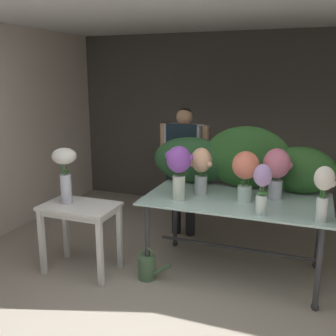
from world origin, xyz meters
The scene contains 16 objects.
ground_plane centered at (0.00, 1.93, 0.00)m, with size 8.49×8.49×0.00m, color #9E9384.
wall_back centered at (0.00, 3.86, 1.31)m, with size 5.20×0.12×2.62m, color #4C4742.
wall_left centered at (-2.60, 1.93, 1.31)m, with size 0.12×3.98×2.62m, color beige.
ceiling_slab centered at (0.00, 1.93, 2.68)m, with size 5.32×3.98×0.12m, color silver.
display_table_glass centered at (0.43, 1.69, 0.70)m, with size 1.79×1.02×0.82m.
side_table_white centered at (-1.07, 1.18, 0.62)m, with size 0.75×0.49×0.72m.
florist centered at (-0.39, 2.47, 1.00)m, with size 0.63×0.24×1.62m.
foliage_backdrop centered at (0.38, 2.08, 1.10)m, with size 1.96×0.31×0.67m.
vase_coral_stock centered at (0.51, 1.61, 1.12)m, with size 0.25×0.25×0.49m.
vase_peach_dahlias centered at (0.05, 1.69, 1.09)m, with size 0.26×0.21×0.48m.
vase_violet_anemones centered at (-0.10, 1.45, 1.14)m, with size 0.28×0.24×0.53m.
vase_lilac_lilies centered at (0.71, 1.30, 1.08)m, with size 0.16×0.16×0.45m.
vase_rosy_roses centered at (0.78, 1.81, 1.12)m, with size 0.28×0.26×0.50m.
vase_ivory_ranunculus centered at (1.20, 1.30, 1.10)m, with size 0.17×0.16×0.47m.
vase_white_roses_tall centered at (-1.22, 1.18, 1.10)m, with size 0.24×0.24×0.57m.
watering_can centered at (-0.37, 1.27, 0.13)m, with size 0.35×0.18×0.34m.
Camera 1 is at (1.09, -2.02, 2.00)m, focal length 41.88 mm.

